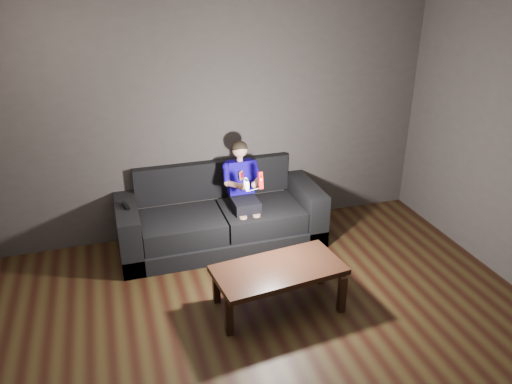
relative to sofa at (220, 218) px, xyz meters
name	(u,v)px	position (x,y,z in m)	size (l,w,h in m)	color
floor	(295,368)	(0.10, -2.15, -0.29)	(5.00, 5.00, 0.00)	black
back_wall	(218,120)	(0.10, 0.35, 1.06)	(5.00, 0.04, 2.70)	#383231
ceiling	(311,11)	(0.10, -2.15, 2.41)	(5.00, 5.00, 0.02)	silver
sofa	(220,218)	(0.00, 0.00, 0.00)	(2.27, 0.98, 0.88)	black
child	(243,184)	(0.26, -0.07, 0.43)	(0.43, 0.52, 1.05)	black
wii_remote_red	(261,180)	(0.34, -0.47, 0.63)	(0.05, 0.07, 0.18)	red
nunchuk_white	(246,184)	(0.19, -0.47, 0.60)	(0.08, 0.11, 0.16)	white
wii_remote_black	(126,206)	(-1.02, -0.08, 0.35)	(0.08, 0.17, 0.03)	black
coffee_table	(279,273)	(0.23, -1.36, 0.08)	(1.24, 0.72, 0.43)	black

